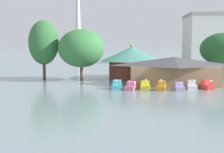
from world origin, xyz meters
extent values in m
cube|color=#4CB7CC|center=(4.63, 36.19, 0.38)|extent=(1.67, 2.86, 0.76)
cube|color=#5DCDE2|center=(4.65, 36.54, 1.11)|extent=(1.37, 1.32, 0.70)
cylinder|color=#4CB7CC|center=(4.57, 35.07, 1.05)|extent=(0.14, 0.14, 0.58)
sphere|color=white|center=(4.57, 35.07, 1.51)|extent=(0.33, 0.33, 0.33)
cube|color=pink|center=(6.92, 35.63, 0.32)|extent=(2.12, 2.66, 0.65)
cube|color=pink|center=(7.01, 35.91, 1.00)|extent=(1.53, 1.38, 0.70)
cylinder|color=pink|center=(6.64, 34.75, 0.98)|extent=(0.14, 0.14, 0.66)
sphere|color=white|center=(6.64, 34.75, 1.45)|extent=(0.28, 0.28, 0.28)
cube|color=yellow|center=(9.27, 35.96, 0.37)|extent=(1.65, 2.33, 0.75)
cube|color=yellow|center=(9.26, 36.25, 1.06)|extent=(1.38, 1.07, 0.63)
cylinder|color=yellow|center=(9.29, 35.05, 1.10)|extent=(0.14, 0.14, 0.71)
sphere|color=white|center=(9.29, 35.05, 1.63)|extent=(0.35, 0.35, 0.35)
cube|color=orange|center=(11.83, 35.43, 0.38)|extent=(1.83, 2.97, 0.76)
cube|color=gold|center=(11.90, 35.77, 1.10)|extent=(1.34, 1.44, 0.69)
cylinder|color=orange|center=(11.62, 34.34, 1.13)|extent=(0.14, 0.14, 0.74)
sphere|color=white|center=(11.62, 34.34, 1.69)|extent=(0.38, 0.38, 0.38)
cube|color=#B299D8|center=(14.67, 35.34, 0.34)|extent=(1.43, 2.66, 0.68)
cube|color=#C8ADF0|center=(14.67, 35.67, 0.96)|extent=(1.21, 1.20, 0.56)
cylinder|color=#B299D8|center=(14.67, 34.28, 0.92)|extent=(0.14, 0.14, 0.49)
sphere|color=white|center=(14.67, 34.28, 1.34)|extent=(0.35, 0.35, 0.35)
cube|color=white|center=(16.89, 36.63, 0.38)|extent=(1.59, 2.52, 0.75)
cube|color=white|center=(16.91, 36.93, 1.12)|extent=(1.30, 1.16, 0.73)
cylinder|color=white|center=(16.84, 35.65, 1.07)|extent=(0.14, 0.14, 0.62)
sphere|color=white|center=(16.84, 35.65, 1.57)|extent=(0.38, 0.38, 0.38)
cube|color=red|center=(19.36, 36.68, 0.37)|extent=(2.07, 2.74, 0.75)
cube|color=#E8423C|center=(19.26, 36.96, 1.11)|extent=(1.44, 1.41, 0.72)
cylinder|color=red|center=(19.68, 35.76, 1.00)|extent=(0.14, 0.14, 0.51)
sphere|color=white|center=(19.68, 35.76, 1.46)|extent=(0.40, 0.40, 0.40)
cube|color=#9E7F5B|center=(14.69, 41.86, 1.74)|extent=(15.52, 7.62, 3.47)
pyramid|color=#4C4C51|center=(14.69, 41.86, 4.27)|extent=(16.76, 8.76, 1.61)
cylinder|color=brown|center=(7.21, 51.53, 1.91)|extent=(9.57, 9.57, 3.83)
cone|color=teal|center=(7.21, 51.53, 5.29)|extent=(13.12, 13.12, 2.93)
sphere|color=#B7993D|center=(7.21, 51.53, 7.11)|extent=(0.70, 0.70, 0.70)
cylinder|color=brown|center=(-10.94, 48.83, 1.57)|extent=(0.60, 0.60, 3.15)
ellipsoid|color=#337038|center=(-10.94, 48.83, 7.69)|extent=(6.15, 6.15, 9.08)
cylinder|color=brown|center=(-2.96, 47.62, 1.35)|extent=(0.60, 0.60, 2.70)
ellipsoid|color=#3D7F42|center=(-2.96, 47.62, 6.53)|extent=(9.30, 9.30, 7.65)
cylinder|color=brown|center=(26.00, 49.79, 1.47)|extent=(0.47, 0.47, 2.95)
ellipsoid|color=#28602D|center=(26.00, 49.79, 6.33)|extent=(9.70, 9.70, 6.76)
cube|color=silver|center=(41.92, 104.91, 8.80)|extent=(26.26, 19.22, 17.59)
cube|color=#999993|center=(41.92, 104.91, 18.09)|extent=(26.78, 19.60, 1.00)
camera|label=1|loc=(6.42, -13.32, 7.39)|focal=48.78mm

